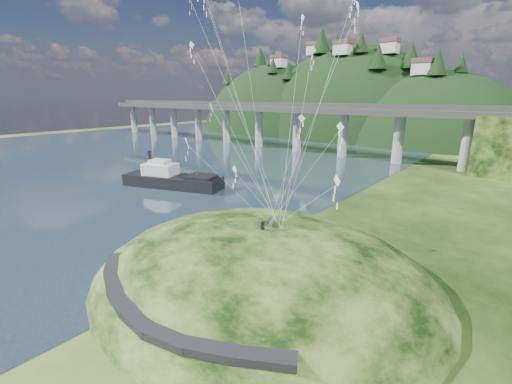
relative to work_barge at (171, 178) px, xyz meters
The scene contains 10 objects.
ground 31.93m from the work_barge, 33.04° to the right, with size 320.00×320.00×0.00m, color black.
water 47.03m from the work_barge, 164.43° to the left, with size 240.00×240.00×0.00m, color #2A3E4D.
grass_hill 38.12m from the work_barge, 23.90° to the right, with size 36.00×32.00×13.00m.
footpath 43.65m from the work_barge, 38.43° to the right, with size 22.29×5.84×0.83m.
bridge 53.28m from the work_barge, 89.71° to the left, with size 160.00×11.00×15.00m.
far_ridge 106.53m from the work_barge, 99.14° to the left, with size 153.00×70.00×94.50m.
work_barge is the anchor object (origin of this frame).
wooden_dock 26.50m from the work_barge, 27.06° to the right, with size 14.81×7.34×1.07m.
kite_flyers 38.29m from the work_barge, 23.23° to the right, with size 1.09×2.04×1.94m.
kite_swarm 40.26m from the work_barge, 22.54° to the right, with size 20.55×18.20×19.04m.
Camera 1 is at (26.98, -21.87, 17.24)m, focal length 24.00 mm.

